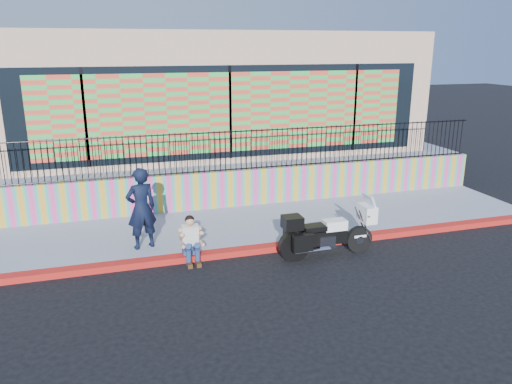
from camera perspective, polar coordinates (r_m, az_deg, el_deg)
name	(u,v)px	position (r m, az deg, el deg)	size (l,w,h in m)	color
ground	(272,250)	(12.27, 1.89, -6.69)	(90.00, 90.00, 0.00)	black
red_curb	(272,248)	(12.24, 1.89, -6.36)	(16.00, 0.30, 0.15)	#A90C1D
sidewalk	(253,225)	(13.70, -0.31, -3.81)	(16.00, 3.00, 0.15)	gray
mural_wall	(238,188)	(14.98, -2.04, 0.47)	(16.00, 0.20, 1.10)	#EA3D91
metal_fence	(238,150)	(14.70, -2.09, 4.78)	(15.80, 0.04, 1.20)	black
elevated_platform	(205,156)	(19.83, -5.81, 4.14)	(16.00, 10.00, 1.25)	gray
storefront_building	(204,89)	(19.23, -5.91, 11.66)	(14.00, 8.06, 4.00)	tan
police_motorcycle	(326,232)	(11.84, 7.96, -4.56)	(2.33, 0.77, 1.45)	black
police_officer	(141,208)	(12.02, -12.98, -1.85)	(0.72, 0.47, 1.97)	black
seated_man	(191,244)	(11.57, -7.39, -5.88)	(0.54, 0.71, 1.06)	navy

